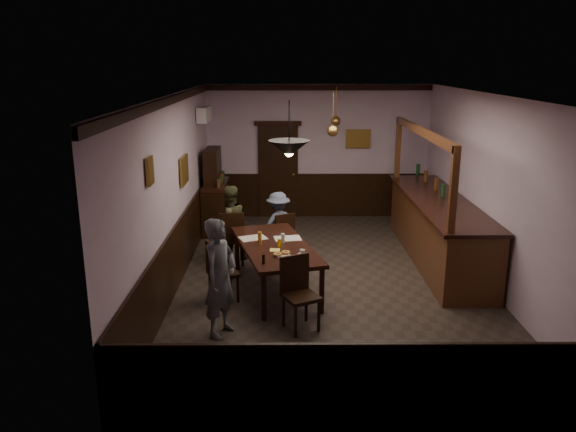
{
  "coord_description": "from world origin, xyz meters",
  "views": [
    {
      "loc": [
        -0.75,
        -8.6,
        3.51
      ],
      "look_at": [
        -0.7,
        -0.15,
        1.15
      ],
      "focal_mm": 35.0,
      "sensor_mm": 36.0,
      "label": 1
    }
  ],
  "objects_px": {
    "dining_table": "(275,248)",
    "pendant_iron": "(289,149)",
    "chair_near": "(298,289)",
    "pendant_brass_mid": "(333,131)",
    "person_seated_right": "(278,224)",
    "bar_counter": "(438,228)",
    "person_seated_left": "(230,223)",
    "chair_far_right": "(283,234)",
    "soda_can": "(280,243)",
    "coffee_cup": "(302,252)",
    "pendant_brass_far": "(336,121)",
    "chair_side": "(218,269)",
    "chair_far_left": "(232,236)",
    "sideboard": "(216,198)",
    "person_standing": "(220,278)"
  },
  "relations": [
    {
      "from": "chair_near",
      "to": "pendant_iron",
      "type": "xyz_separation_m",
      "value": [
        -0.12,
        0.51,
        1.82
      ]
    },
    {
      "from": "person_seated_left",
      "to": "soda_can",
      "type": "bearing_deg",
      "value": 91.35
    },
    {
      "from": "chair_far_left",
      "to": "person_seated_left",
      "type": "bearing_deg",
      "value": -84.55
    },
    {
      "from": "dining_table",
      "to": "pendant_iron",
      "type": "relative_size",
      "value": 3.18
    },
    {
      "from": "chair_near",
      "to": "pendant_iron",
      "type": "distance_m",
      "value": 1.89
    },
    {
      "from": "person_seated_left",
      "to": "pendant_brass_far",
      "type": "xyz_separation_m",
      "value": [
        2.04,
        1.95,
        1.61
      ]
    },
    {
      "from": "chair_far_right",
      "to": "person_seated_right",
      "type": "relative_size",
      "value": 0.74
    },
    {
      "from": "bar_counter",
      "to": "pendant_iron",
      "type": "distance_m",
      "value": 3.85
    },
    {
      "from": "chair_far_right",
      "to": "pendant_iron",
      "type": "distance_m",
      "value": 2.84
    },
    {
      "from": "person_standing",
      "to": "coffee_cup",
      "type": "bearing_deg",
      "value": -21.23
    },
    {
      "from": "person_seated_right",
      "to": "bar_counter",
      "type": "relative_size",
      "value": 0.28
    },
    {
      "from": "coffee_cup",
      "to": "pendant_brass_far",
      "type": "relative_size",
      "value": 0.1
    },
    {
      "from": "person_seated_left",
      "to": "person_seated_right",
      "type": "bearing_deg",
      "value": 165.3
    },
    {
      "from": "chair_far_right",
      "to": "chair_far_left",
      "type": "bearing_deg",
      "value": -10.49
    },
    {
      "from": "chair_near",
      "to": "person_seated_right",
      "type": "xyz_separation_m",
      "value": [
        -0.3,
        2.89,
        0.06
      ]
    },
    {
      "from": "chair_far_right",
      "to": "chair_side",
      "type": "distance_m",
      "value": 2.04
    },
    {
      "from": "chair_far_left",
      "to": "person_seated_right",
      "type": "relative_size",
      "value": 0.82
    },
    {
      "from": "chair_far_right",
      "to": "pendant_iron",
      "type": "height_order",
      "value": "pendant_iron"
    },
    {
      "from": "dining_table",
      "to": "chair_far_left",
      "type": "relative_size",
      "value": 2.43
    },
    {
      "from": "chair_near",
      "to": "coffee_cup",
      "type": "height_order",
      "value": "chair_near"
    },
    {
      "from": "person_seated_right",
      "to": "pendant_brass_mid",
      "type": "distance_m",
      "value": 1.96
    },
    {
      "from": "chair_near",
      "to": "person_standing",
      "type": "xyz_separation_m",
      "value": [
        -1.02,
        -0.2,
        0.25
      ]
    },
    {
      "from": "chair_near",
      "to": "pendant_brass_far",
      "type": "distance_m",
      "value": 5.01
    },
    {
      "from": "soda_can",
      "to": "pendant_brass_mid",
      "type": "relative_size",
      "value": 0.15
    },
    {
      "from": "chair_far_right",
      "to": "person_seated_right",
      "type": "bearing_deg",
      "value": -98.08
    },
    {
      "from": "dining_table",
      "to": "chair_near",
      "type": "bearing_deg",
      "value": -75.6
    },
    {
      "from": "person_standing",
      "to": "pendant_brass_far",
      "type": "height_order",
      "value": "pendant_brass_far"
    },
    {
      "from": "soda_can",
      "to": "bar_counter",
      "type": "xyz_separation_m",
      "value": [
        2.82,
        1.48,
        -0.21
      ]
    },
    {
      "from": "pendant_brass_far",
      "to": "chair_far_left",
      "type": "bearing_deg",
      "value": -131.58
    },
    {
      "from": "person_seated_right",
      "to": "pendant_brass_far",
      "type": "xyz_separation_m",
      "value": [
        1.17,
        1.72,
        1.7
      ]
    },
    {
      "from": "pendant_brass_mid",
      "to": "bar_counter",
      "type": "bearing_deg",
      "value": -9.82
    },
    {
      "from": "soda_can",
      "to": "sideboard",
      "type": "bearing_deg",
      "value": 112.26
    },
    {
      "from": "chair_side",
      "to": "coffee_cup",
      "type": "height_order",
      "value": "chair_side"
    },
    {
      "from": "chair_side",
      "to": "pendant_brass_far",
      "type": "height_order",
      "value": "pendant_brass_far"
    },
    {
      "from": "chair_side",
      "to": "coffee_cup",
      "type": "relative_size",
      "value": 11.7
    },
    {
      "from": "chair_far_right",
      "to": "soda_can",
      "type": "xyz_separation_m",
      "value": [
        -0.04,
        -1.48,
        0.32
      ]
    },
    {
      "from": "person_seated_right",
      "to": "pendant_brass_mid",
      "type": "bearing_deg",
      "value": 153.36
    },
    {
      "from": "sideboard",
      "to": "pendant_brass_mid",
      "type": "relative_size",
      "value": 2.16
    },
    {
      "from": "chair_far_right",
      "to": "person_standing",
      "type": "distance_m",
      "value": 2.96
    },
    {
      "from": "chair_far_left",
      "to": "person_seated_right",
      "type": "bearing_deg",
      "value": -155.25
    },
    {
      "from": "person_seated_left",
      "to": "bar_counter",
      "type": "bearing_deg",
      "value": 149.78
    },
    {
      "from": "chair_side",
      "to": "soda_can",
      "type": "bearing_deg",
      "value": -95.64
    },
    {
      "from": "chair_near",
      "to": "soda_can",
      "type": "xyz_separation_m",
      "value": [
        -0.26,
        1.15,
        0.27
      ]
    },
    {
      "from": "person_seated_left",
      "to": "coffee_cup",
      "type": "bearing_deg",
      "value": 93.69
    },
    {
      "from": "pendant_brass_mid",
      "to": "soda_can",
      "type": "bearing_deg",
      "value": -117.2
    },
    {
      "from": "soda_can",
      "to": "person_seated_right",
      "type": "bearing_deg",
      "value": 91.36
    },
    {
      "from": "chair_near",
      "to": "pendant_brass_mid",
      "type": "height_order",
      "value": "pendant_brass_mid"
    },
    {
      "from": "bar_counter",
      "to": "pendant_brass_mid",
      "type": "bearing_deg",
      "value": 170.18
    },
    {
      "from": "coffee_cup",
      "to": "soda_can",
      "type": "bearing_deg",
      "value": 116.59
    },
    {
      "from": "dining_table",
      "to": "sideboard",
      "type": "xyz_separation_m",
      "value": [
        -1.31,
        3.25,
        0.01
      ]
    }
  ]
}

